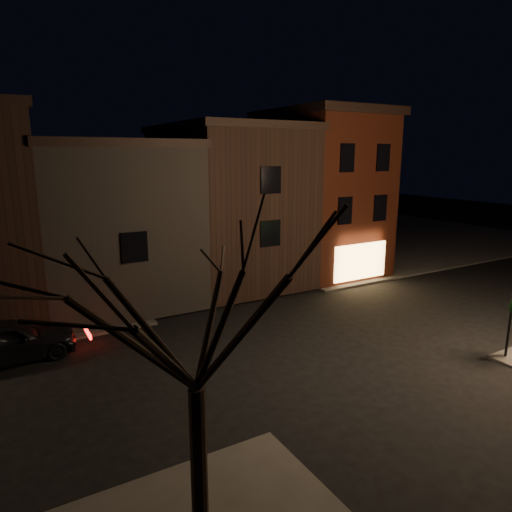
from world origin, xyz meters
The scene contains 7 objects.
ground centered at (0.00, 0.00, 0.00)m, with size 120.00×120.00×0.00m, color black.
sidewalk_far_right centered at (20.00, 20.00, 0.06)m, with size 30.00×30.00×0.12m, color #2D2B28.
corner_building centered at (8.00, 9.47, 5.40)m, with size 6.50×8.50×10.50m.
row_building_a centered at (1.50, 10.50, 4.83)m, with size 7.30×10.30×9.40m.
row_building_b centered at (-5.75, 10.50, 4.33)m, with size 7.80×10.30×8.40m.
bare_tree_left centered at (-8.00, -7.00, 5.43)m, with size 5.60×5.60×7.50m.
parked_car_a centered at (-11.26, 4.07, 0.85)m, with size 2.02×5.01×1.71m, color black.
Camera 1 is at (-11.15, -14.78, 7.85)m, focal length 32.00 mm.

